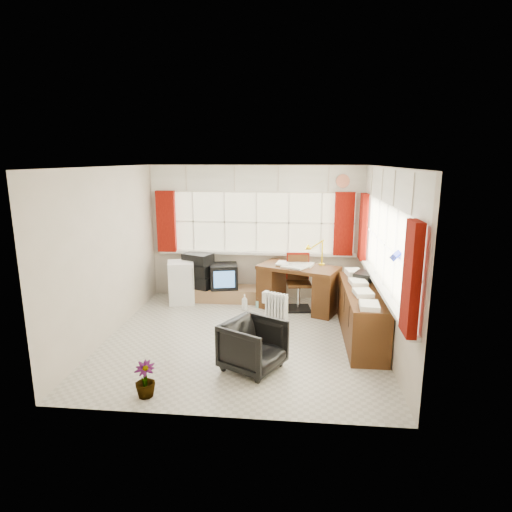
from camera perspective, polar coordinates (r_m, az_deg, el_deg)
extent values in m
plane|color=beige|center=(6.48, -1.70, -10.90)|extent=(4.00, 4.00, 0.00)
plane|color=beige|center=(8.03, 0.07, 3.11)|extent=(4.00, 0.00, 4.00)
plane|color=beige|center=(4.18, -5.35, -6.13)|extent=(4.00, 0.00, 4.00)
plane|color=beige|center=(6.64, -19.15, 0.33)|extent=(0.00, 4.00, 4.00)
plane|color=beige|center=(6.16, 17.01, -0.46)|extent=(0.00, 4.00, 4.00)
plane|color=white|center=(5.93, -1.87, 11.80)|extent=(4.00, 4.00, 0.00)
plane|color=beige|center=(7.98, 0.06, 4.50)|extent=(3.60, 0.00, 3.60)
cube|color=white|center=(8.05, 0.03, 0.37)|extent=(3.70, 0.12, 0.05)
cube|color=white|center=(8.18, -8.38, 4.56)|extent=(0.03, 0.02, 1.10)
cube|color=white|center=(8.05, -4.22, 4.54)|extent=(0.03, 0.02, 1.10)
cube|color=white|center=(7.97, 0.05, 4.49)|extent=(0.03, 0.02, 1.10)
cube|color=white|center=(7.94, 4.38, 4.41)|extent=(0.03, 0.02, 1.10)
cube|color=white|center=(7.95, 8.72, 4.31)|extent=(0.03, 0.02, 1.10)
plane|color=beige|center=(6.11, 16.95, 1.37)|extent=(0.00, 3.60, 3.60)
cube|color=white|center=(6.24, 16.24, -3.85)|extent=(0.12, 3.70, 0.05)
cube|color=white|center=(4.97, 19.44, -1.37)|extent=(0.02, 0.03, 1.10)
cube|color=white|center=(5.53, 18.02, 0.14)|extent=(0.02, 0.03, 1.10)
cube|color=white|center=(6.11, 16.86, 1.37)|extent=(0.02, 0.03, 1.10)
cube|color=white|center=(6.69, 15.90, 2.39)|extent=(0.02, 0.03, 1.10)
cube|color=white|center=(7.27, 15.09, 3.24)|extent=(0.02, 0.03, 1.10)
cube|color=maroon|center=(8.25, -11.88, 4.53)|extent=(0.35, 0.10, 1.15)
cube|color=maroon|center=(7.91, 11.65, 4.19)|extent=(0.35, 0.10, 1.15)
cube|color=maroon|center=(7.65, 14.11, 3.79)|extent=(0.10, 0.35, 1.15)
cube|color=maroon|center=(4.48, 20.04, -2.85)|extent=(0.10, 0.35, 1.15)
cube|color=white|center=(7.89, 0.04, 10.24)|extent=(3.95, 0.08, 0.48)
cube|color=white|center=(6.01, 17.26, 8.87)|extent=(0.08, 3.95, 0.48)
cube|color=#4C2D11|center=(7.47, 5.69, -1.59)|extent=(1.51, 1.14, 0.06)
cube|color=#4C2D11|center=(7.78, 2.06, -3.94)|extent=(0.52, 0.68, 0.72)
cube|color=#4C2D11|center=(7.40, 9.38, -5.00)|extent=(0.52, 0.68, 0.72)
cube|color=white|center=(7.46, 5.70, -1.28)|extent=(0.33, 0.38, 0.02)
cube|color=white|center=(7.46, 5.70, -1.25)|extent=(0.33, 0.38, 0.02)
cube|color=white|center=(7.46, 5.70, -1.22)|extent=(0.33, 0.38, 0.02)
cube|color=white|center=(7.46, 5.70, -1.19)|extent=(0.33, 0.38, 0.02)
cube|color=white|center=(7.45, 5.70, -1.16)|extent=(0.33, 0.38, 0.02)
cube|color=white|center=(7.45, 5.71, -1.13)|extent=(0.33, 0.38, 0.02)
cube|color=white|center=(7.45, 5.71, -1.10)|extent=(0.33, 0.38, 0.02)
cylinder|color=yellow|center=(7.62, 8.76, -1.07)|extent=(0.11, 0.11, 0.02)
cylinder|color=yellow|center=(7.57, 8.81, 0.40)|extent=(0.03, 0.03, 0.40)
cone|color=yellow|center=(7.54, 8.85, 1.57)|extent=(0.16, 0.13, 0.16)
cube|color=black|center=(7.66, 5.66, -6.98)|extent=(0.46, 0.46, 0.04)
cylinder|color=silver|center=(7.59, 5.69, -5.43)|extent=(0.05, 0.05, 0.47)
cube|color=#4C2D11|center=(7.52, 5.73, -3.71)|extent=(0.45, 0.43, 0.05)
cube|color=#4C2D11|center=(7.64, 5.59, -1.45)|extent=(0.37, 0.09, 0.46)
cube|color=maroon|center=(7.64, 5.59, -1.32)|extent=(0.40, 0.10, 0.47)
imported|color=black|center=(5.48, -0.39, -11.86)|extent=(0.93, 0.92, 0.63)
cube|color=white|center=(6.90, 2.72, -9.04)|extent=(0.39, 0.29, 0.07)
cube|color=white|center=(6.88, 1.52, -6.67)|extent=(0.07, 0.11, 0.48)
cube|color=white|center=(6.85, 1.93, -6.74)|extent=(0.07, 0.11, 0.48)
cube|color=white|center=(6.83, 2.34, -6.82)|extent=(0.07, 0.11, 0.48)
cube|color=white|center=(6.80, 2.75, -6.90)|extent=(0.07, 0.11, 0.48)
cube|color=white|center=(6.78, 3.16, -6.97)|extent=(0.07, 0.11, 0.48)
cube|color=white|center=(6.76, 3.58, -7.05)|extent=(0.07, 0.11, 0.48)
cube|color=white|center=(6.73, 4.00, -7.13)|extent=(0.07, 0.11, 0.48)
cube|color=#4C2D11|center=(6.55, 13.84, -7.49)|extent=(0.50, 2.00, 0.75)
cube|color=white|center=(5.66, 14.87, -6.23)|extent=(0.24, 0.32, 0.10)
cube|color=white|center=(6.16, 14.11, -4.63)|extent=(0.24, 0.32, 0.10)
cube|color=white|center=(6.66, 13.47, -3.26)|extent=(0.24, 0.32, 0.10)
cube|color=white|center=(7.17, 12.91, -2.09)|extent=(0.24, 0.32, 0.10)
cube|color=black|center=(6.93, 14.27, -2.60)|extent=(0.40, 0.44, 0.12)
cube|color=#A27651|center=(8.10, -4.02, -5.03)|extent=(1.40, 0.50, 0.25)
cube|color=black|center=(7.99, -4.32, -2.68)|extent=(0.58, 0.55, 0.45)
cube|color=#4B89D7|center=(7.76, -4.26, -3.14)|extent=(0.37, 0.10, 0.31)
cube|color=black|center=(8.13, -7.66, -3.31)|extent=(0.72, 0.60, 0.22)
cube|color=black|center=(8.07, -7.71, -1.81)|extent=(0.66, 0.56, 0.21)
cube|color=black|center=(8.02, -7.75, -0.37)|extent=(0.61, 0.52, 0.20)
cube|color=white|center=(8.00, -9.95, -3.48)|extent=(0.56, 0.56, 0.78)
cube|color=silver|center=(7.75, -8.41, -3.07)|extent=(0.02, 0.02, 0.41)
imported|color=white|center=(7.56, -1.53, -6.19)|extent=(0.13, 0.13, 0.28)
imported|color=#82C2BB|center=(7.69, 0.36, -6.18)|extent=(0.10, 0.10, 0.20)
imported|color=black|center=(5.10, -14.58, -15.67)|extent=(0.26, 0.26, 0.41)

